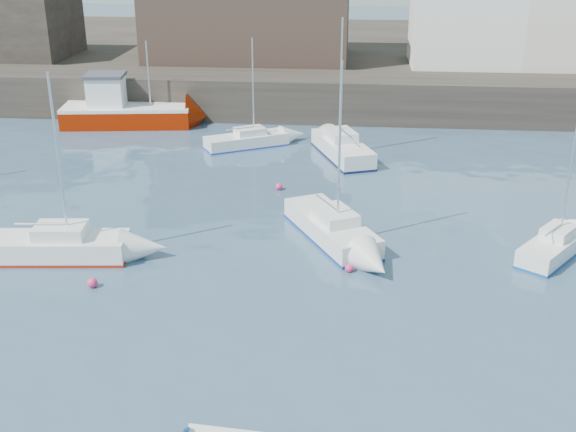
# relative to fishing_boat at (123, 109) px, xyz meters

# --- Properties ---
(water) EXTENTS (220.00, 220.00, 0.00)m
(water) POSITION_rel_fishing_boat_xyz_m (13.42, -31.46, -1.13)
(water) COLOR #2D4760
(water) RESTS_ON ground
(quay_wall) EXTENTS (90.00, 5.00, 3.00)m
(quay_wall) POSITION_rel_fishing_boat_xyz_m (13.42, 3.54, 0.37)
(quay_wall) COLOR #28231E
(quay_wall) RESTS_ON ground
(land_strip) EXTENTS (90.00, 32.00, 2.80)m
(land_strip) POSITION_rel_fishing_boat_xyz_m (13.42, 21.54, 0.27)
(land_strip) COLOR #28231E
(land_strip) RESTS_ON ground
(bldg_east_d) EXTENTS (11.14, 11.14, 8.95)m
(bldg_east_d) POSITION_rel_fishing_boat_xyz_m (24.42, 10.04, 6.23)
(bldg_east_d) COLOR white
(bldg_east_d) RESTS_ON land_strip
(warehouse) EXTENTS (16.40, 10.40, 7.60)m
(warehouse) POSITION_rel_fishing_boat_xyz_m (7.42, 11.54, 5.49)
(warehouse) COLOR #3D2D26
(warehouse) RESTS_ON land_strip
(fishing_boat) EXTENTS (9.17, 4.40, 5.85)m
(fishing_boat) POSITION_rel_fishing_boat_xyz_m (0.00, 0.00, 0.00)
(fishing_boat) COLOR #871700
(fishing_boat) RESTS_ON ground
(sailboat_a) EXTENTS (6.29, 2.54, 7.97)m
(sailboat_a) POSITION_rel_fishing_boat_xyz_m (3.70, -21.46, -0.57)
(sailboat_a) COLOR white
(sailboat_a) RESTS_ON ground
(sailboat_b) EXTENTS (4.75, 6.54, 8.15)m
(sailboat_b) POSITION_rel_fishing_boat_xyz_m (15.29, -18.25, -0.60)
(sailboat_b) COLOR white
(sailboat_b) RESTS_ON ground
(sailboat_c) EXTENTS (3.95, 4.59, 6.09)m
(sailboat_c) POSITION_rel_fishing_boat_xyz_m (24.91, -19.23, -0.66)
(sailboat_c) COLOR white
(sailboat_c) RESTS_ON ground
(sailboat_f) EXTENTS (4.14, 6.63, 8.22)m
(sailboat_f) POSITION_rel_fishing_boat_xyz_m (15.50, -6.03, -0.55)
(sailboat_f) COLOR white
(sailboat_f) RESTS_ON ground
(sailboat_h) EXTENTS (5.44, 4.09, 6.81)m
(sailboat_h) POSITION_rel_fishing_boat_xyz_m (9.41, -4.46, -0.69)
(sailboat_h) COLOR white
(sailboat_h) RESTS_ON ground
(buoy_near) EXTENTS (0.41, 0.41, 0.41)m
(buoy_near) POSITION_rel_fishing_boat_xyz_m (6.09, -23.88, -1.13)
(buoy_near) COLOR #E62F65
(buoy_near) RESTS_ON ground
(buoy_mid) EXTENTS (0.35, 0.35, 0.35)m
(buoy_mid) POSITION_rel_fishing_boat_xyz_m (16.15, -21.61, -1.13)
(buoy_mid) COLOR #E62F65
(buoy_mid) RESTS_ON ground
(buoy_far) EXTENTS (0.38, 0.38, 0.38)m
(buoy_far) POSITION_rel_fishing_boat_xyz_m (12.27, -12.16, -1.13)
(buoy_far) COLOR #E62F65
(buoy_far) RESTS_ON ground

